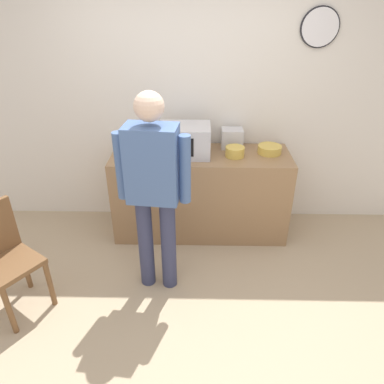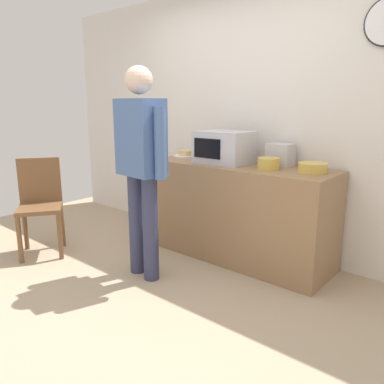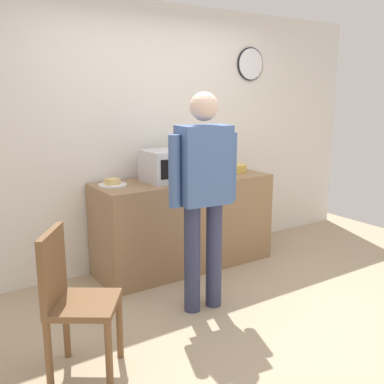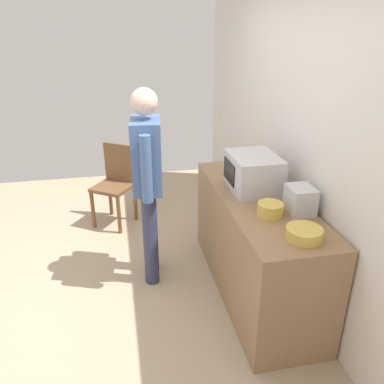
% 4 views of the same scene
% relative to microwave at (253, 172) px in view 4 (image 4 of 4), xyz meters
% --- Properties ---
extents(ground_plane, '(6.00, 6.00, 0.00)m').
position_rel_microwave_xyz_m(ground_plane, '(0.04, -1.22, -1.06)').
color(ground_plane, tan).
extents(back_wall, '(5.40, 0.13, 2.60)m').
position_rel_microwave_xyz_m(back_wall, '(0.05, 0.38, 0.24)').
color(back_wall, silver).
rests_on(back_wall, ground_plane).
extents(kitchen_counter, '(1.81, 0.62, 0.91)m').
position_rel_microwave_xyz_m(kitchen_counter, '(0.16, 0.00, -0.60)').
color(kitchen_counter, '#93704C').
rests_on(kitchen_counter, ground_plane).
extents(microwave, '(0.50, 0.39, 0.30)m').
position_rel_microwave_xyz_m(microwave, '(0.00, 0.00, 0.00)').
color(microwave, silver).
rests_on(microwave, kitchen_counter).
extents(sandwich_plate, '(0.26, 0.26, 0.07)m').
position_rel_microwave_xyz_m(sandwich_plate, '(-0.57, 0.08, -0.13)').
color(sandwich_plate, white).
rests_on(sandwich_plate, kitchen_counter).
extents(salad_bowl, '(0.19, 0.19, 0.10)m').
position_rel_microwave_xyz_m(salad_bowl, '(0.50, -0.04, -0.10)').
color(salad_bowl, gold).
rests_on(salad_bowl, kitchen_counter).
extents(cereal_bowl, '(0.24, 0.24, 0.08)m').
position_rel_microwave_xyz_m(cereal_bowl, '(0.86, 0.05, -0.11)').
color(cereal_bowl, gold).
rests_on(cereal_bowl, kitchen_counter).
extents(toaster, '(0.22, 0.18, 0.20)m').
position_rel_microwave_xyz_m(toaster, '(0.48, 0.20, -0.05)').
color(toaster, silver).
rests_on(toaster, kitchen_counter).
extents(fork_utensil, '(0.10, 0.16, 0.01)m').
position_rel_microwave_xyz_m(fork_utensil, '(-0.01, 0.26, -0.15)').
color(fork_utensil, silver).
rests_on(fork_utensil, kitchen_counter).
extents(spoon_utensil, '(0.11, 0.15, 0.01)m').
position_rel_microwave_xyz_m(spoon_utensil, '(-0.56, 0.28, -0.15)').
color(spoon_utensil, silver).
rests_on(spoon_utensil, kitchen_counter).
extents(person_standing, '(0.59, 0.28, 1.75)m').
position_rel_microwave_xyz_m(person_standing, '(-0.21, -0.87, -0.03)').
color(person_standing, '#323758').
rests_on(person_standing, ground_plane).
extents(wooden_chair, '(0.56, 0.56, 0.94)m').
position_rel_microwave_xyz_m(wooden_chair, '(-1.39, -1.15, -0.54)').
color(wooden_chair, brown).
rests_on(wooden_chair, ground_plane).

